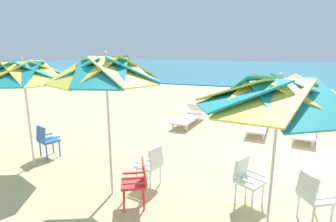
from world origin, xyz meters
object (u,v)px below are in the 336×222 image
object	(u,v)px
beach_umbrella_1	(106,72)
beachgoer_seated	(275,90)
sun_lounger_1	(305,129)
sun_lounger_3	(189,117)
plastic_chair_3	(137,180)
plastic_chair_4	(46,139)
sun_lounger_2	(258,123)
beach_umbrella_2	(23,73)
plastic_chair_2	(151,164)
plastic_chair_0	(313,195)
beach_umbrella_0	(279,95)
plastic_chair_1	(247,178)

from	to	relation	value
beach_umbrella_1	beachgoer_seated	world-z (taller)	beach_umbrella_1
sun_lounger_1	beachgoer_seated	xyz separation A→B (m)	(-0.55, 8.45, 0.01)
sun_lounger_3	beachgoer_seated	bearing A→B (deg)	67.39
plastic_chair_3	beachgoer_seated	bearing A→B (deg)	78.00
plastic_chair_4	sun_lounger_2	distance (m)	6.69
beach_umbrella_2	plastic_chair_4	bearing A→B (deg)	94.92
plastic_chair_2	sun_lounger_1	distance (m)	5.70
plastic_chair_0	sun_lounger_3	bearing A→B (deg)	123.55
beach_umbrella_0	sun_lounger_3	xyz separation A→B (m)	(-2.73, 5.39, -1.88)
beach_umbrella_2	sun_lounger_1	xyz separation A→B (m)	(6.63, 4.47, -2.00)
beach_umbrella_0	plastic_chair_1	distance (m)	1.79
beach_umbrella_0	beach_umbrella_2	bearing A→B (deg)	174.01
beach_umbrella_2	sun_lounger_3	distance (m)	5.87
beach_umbrella_0	plastic_chair_4	distance (m)	5.83
beach_umbrella_2	sun_lounger_3	bearing A→B (deg)	60.73
plastic_chair_2	sun_lounger_3	bearing A→B (deg)	95.10
sun_lounger_3	plastic_chair_4	bearing A→B (deg)	-122.60
plastic_chair_4	sun_lounger_3	size ratio (longest dim) A/B	0.39
plastic_chair_3	sun_lounger_3	size ratio (longest dim) A/B	0.39
plastic_chair_0	beach_umbrella_1	size ratio (longest dim) A/B	0.31
plastic_chair_1	plastic_chair_4	bearing A→B (deg)	173.65
plastic_chair_3	plastic_chair_4	distance (m)	3.46
plastic_chair_0	plastic_chair_1	size ratio (longest dim) A/B	1.00
beach_umbrella_0	sun_lounger_3	size ratio (longest dim) A/B	1.16
plastic_chair_1	beach_umbrella_1	xyz separation A→B (m)	(-2.53, -0.54, 1.92)
plastic_chair_1	plastic_chair_2	world-z (taller)	same
plastic_chair_0	sun_lounger_2	distance (m)	5.08
beachgoer_seated	plastic_chair_2	bearing A→B (deg)	-102.81
plastic_chair_3	beach_umbrella_2	size ratio (longest dim) A/B	0.33
beach_umbrella_1	plastic_chair_3	bearing A→B (deg)	-16.86
sun_lounger_3	sun_lounger_1	bearing A→B (deg)	-5.05
plastic_chair_4	beachgoer_seated	xyz separation A→B (m)	(6.12, 12.40, -0.20)
beach_umbrella_1	plastic_chair_3	size ratio (longest dim) A/B	3.21
beach_umbrella_1	sun_lounger_3	world-z (taller)	beach_umbrella_1
plastic_chair_2	sun_lounger_3	xyz separation A→B (m)	(-0.43, 4.84, -0.22)
plastic_chair_3	sun_lounger_2	xyz separation A→B (m)	(2.03, 5.46, -0.22)
plastic_chair_0	plastic_chair_2	bearing A→B (deg)	174.36
plastic_chair_3	beachgoer_seated	distance (m)	14.01
plastic_chair_1	sun_lounger_3	world-z (taller)	plastic_chair_1
plastic_chair_0	beachgoer_seated	world-z (taller)	beachgoer_seated
plastic_chair_0	sun_lounger_1	xyz separation A→B (m)	(0.52, 4.79, -0.22)
sun_lounger_2	beachgoer_seated	bearing A→B (deg)	83.88
plastic_chair_3	sun_lounger_1	size ratio (longest dim) A/B	0.39
beach_umbrella_1	sun_lounger_3	xyz separation A→B (m)	(0.18, 5.40, -2.14)
plastic_chair_3	sun_lounger_1	world-z (taller)	plastic_chair_3
sun_lounger_2	plastic_chair_0	bearing A→B (deg)	-79.64
plastic_chair_1	sun_lounger_1	xyz separation A→B (m)	(1.58, 4.51, -0.22)
beach_umbrella_1	beachgoer_seated	distance (m)	14.12
beach_umbrella_2	sun_lounger_1	bearing A→B (deg)	34.00
plastic_chair_0	plastic_chair_4	world-z (taller)	same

